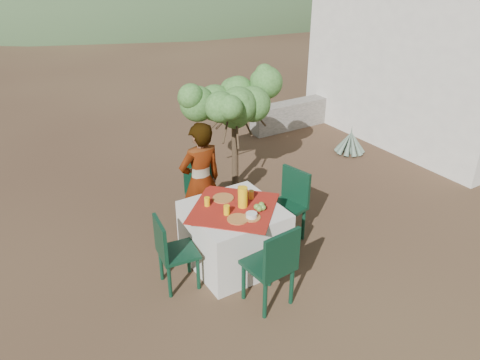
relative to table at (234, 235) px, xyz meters
name	(u,v)px	position (x,y,z in m)	size (l,w,h in m)	color
ground	(249,259)	(0.17, -0.07, -0.38)	(160.00, 160.00, 0.00)	#372119
table	(234,235)	(0.00, 0.00, 0.00)	(1.30, 1.30, 0.76)	white
chair_far	(201,190)	(0.09, 1.03, 0.11)	(0.50, 0.50, 0.88)	black
chair_near	(273,264)	(-0.05, -0.88, 0.16)	(0.49, 0.49, 0.98)	black
chair_left	(171,250)	(-0.82, -0.03, 0.11)	(0.46, 0.46, 0.89)	black
chair_right	(289,202)	(0.88, 0.09, 0.15)	(0.53, 0.53, 0.95)	black
person	(201,181)	(-0.05, 0.73, 0.41)	(0.58, 0.38, 1.59)	#8C6651
shrub_tree	(236,107)	(1.11, 1.79, 0.90)	(1.38, 1.36, 1.63)	#4F3A27
agave	(350,143)	(3.52, 1.71, -0.18)	(0.56, 0.55, 0.59)	slate
guesthouse	(442,57)	(5.77, 1.73, 1.12)	(3.20, 4.20, 3.00)	white
stone_wall	(306,112)	(3.77, 3.33, -0.10)	(2.60, 0.35, 0.55)	gray
plate_far	(223,198)	(0.00, 0.25, 0.39)	(0.26, 0.26, 0.01)	brown
plate_near	(238,219)	(-0.10, -0.25, 0.39)	(0.24, 0.24, 0.01)	brown
glass_far	(207,202)	(-0.24, 0.20, 0.44)	(0.07, 0.07, 0.11)	yellow
glass_near	(227,210)	(-0.14, -0.08, 0.44)	(0.07, 0.07, 0.11)	yellow
juice_pitcher	(243,197)	(0.10, -0.03, 0.51)	(0.11, 0.11, 0.25)	yellow
bowl_plate	(252,217)	(0.06, -0.29, 0.39)	(0.21, 0.21, 0.01)	brown
white_bowl	(252,215)	(0.06, -0.29, 0.42)	(0.13, 0.13, 0.05)	silver
jar_left	(251,195)	(0.29, 0.08, 0.43)	(0.07, 0.07, 0.11)	orange
jar_right	(240,190)	(0.24, 0.26, 0.43)	(0.06, 0.06, 0.09)	orange
napkin_holder	(244,194)	(0.23, 0.15, 0.42)	(0.06, 0.04, 0.08)	silver
fruit_cluster	(260,207)	(0.23, -0.20, 0.42)	(0.14, 0.13, 0.07)	olive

